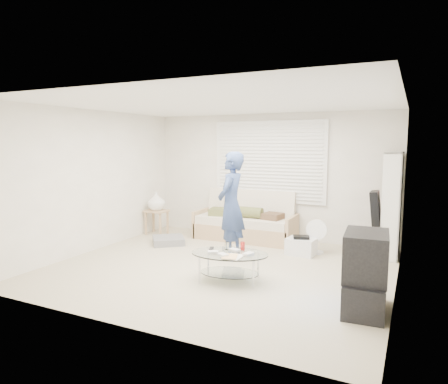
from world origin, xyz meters
The scene contains 13 objects.
ground centered at (0.00, 0.00, 0.00)m, with size 5.00×5.00×0.00m, color #B7AB8E.
room_shell centered at (0.00, 0.48, 1.63)m, with size 5.02×4.52×2.51m.
window_blinds centered at (0.00, 2.20, 1.55)m, with size 2.32×0.08×1.62m.
futon_sofa centered at (-0.35, 1.87, 0.32)m, with size 2.00×0.81×0.98m.
grey_floor_pillow centered at (-1.55, 0.89, 0.06)m, with size 0.57×0.57×0.13m, color slate.
side_table centered at (-2.22, 1.47, 0.67)m, with size 0.45×0.37×0.90m.
bookshelf centered at (2.32, 1.79, 0.89)m, with size 0.28×0.75×1.77m.
guitar_case centered at (2.11, 1.60, 0.49)m, with size 0.40×0.41×1.11m.
floor_fan centered at (1.16, 1.48, 0.35)m, with size 0.36×0.24×0.60m.
storage_bin centered at (0.94, 1.24, 0.15)m, with size 0.51×0.38×0.33m.
tv_unit centered at (2.20, -0.71, 0.45)m, with size 0.52×0.87×0.92m.
coffee_table centered at (0.39, -0.49, 0.33)m, with size 1.20×0.90×0.52m.
standing_person centered at (-0.08, 0.57, 0.89)m, with size 0.65×0.43×1.78m, color navy.
Camera 1 is at (2.66, -5.39, 1.92)m, focal length 32.00 mm.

